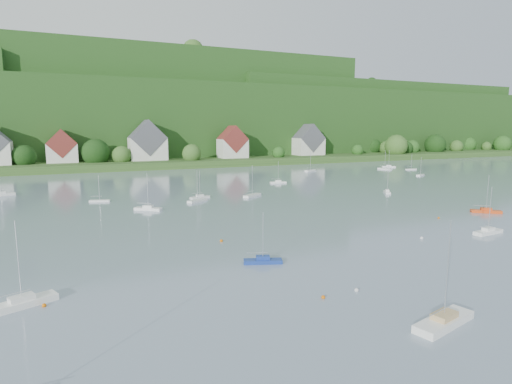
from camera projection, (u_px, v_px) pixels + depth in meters
far_shore_strip at (133, 162)px, 197.89m from camera, size 600.00×60.00×3.00m
forested_ridge at (116, 119)px, 256.71m from camera, size 620.00×181.22×69.89m
village_building_1 at (62, 149)px, 174.78m from camera, size 12.00×9.36×14.00m
village_building_2 at (148, 144)px, 187.75m from camera, size 16.00×11.44×18.00m
village_building_3 at (233, 144)px, 202.18m from camera, size 13.00×10.40×15.50m
village_building_4 at (309, 143)px, 223.90m from camera, size 15.00×10.40×16.50m
near_sailboat_1 at (263, 260)px, 54.07m from camera, size 5.14×3.01×6.70m
near_sailboat_2 at (444, 320)px, 36.96m from camera, size 7.31×3.61×9.51m
near_sailboat_3 at (488, 231)px, 69.06m from camera, size 5.93×2.15×7.83m
near_sailboat_5 at (486, 211)px, 86.23m from camera, size 5.50×4.85×7.76m
near_sailboat_6 at (22, 302)px, 40.88m from camera, size 6.57×4.07×8.60m
mooring_buoy_0 at (323, 298)px, 42.96m from camera, size 0.41×0.41×0.41m
mooring_buoy_1 at (357, 291)px, 44.79m from camera, size 0.47×0.47×0.47m
mooring_buoy_2 at (439, 218)px, 80.84m from camera, size 0.40×0.40×0.40m
mooring_buoy_3 at (221, 242)px, 64.35m from camera, size 0.48×0.48×0.48m
mooring_buoy_4 at (422, 239)px, 65.94m from camera, size 0.50×0.50×0.50m
mooring_buoy_5 at (44, 307)px, 40.95m from camera, size 0.43×0.43×0.43m
far_sailboat_cluster at (204, 185)px, 125.55m from camera, size 198.20×64.24×8.71m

